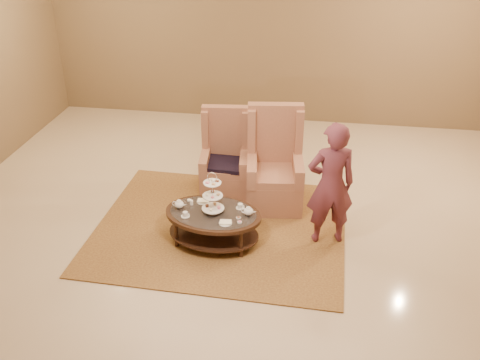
% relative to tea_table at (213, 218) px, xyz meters
% --- Properties ---
extents(ground, '(8.00, 8.00, 0.00)m').
position_rel_tea_table_xyz_m(ground, '(0.26, 0.06, -0.36)').
color(ground, beige).
rests_on(ground, ground).
extents(ceiling, '(8.00, 8.00, 0.02)m').
position_rel_tea_table_xyz_m(ceiling, '(0.26, 0.06, -0.36)').
color(ceiling, white).
rests_on(ceiling, ground).
extents(wall_back, '(8.00, 0.04, 3.50)m').
position_rel_tea_table_xyz_m(wall_back, '(0.26, 4.06, 1.39)').
color(wall_back, olive).
rests_on(wall_back, ground).
extents(rug, '(3.19, 2.68, 0.02)m').
position_rel_tea_table_xyz_m(rug, '(0.02, 0.32, -0.35)').
color(rug, olive).
rests_on(rug, ground).
extents(tea_table, '(1.25, 0.93, 0.98)m').
position_rel_tea_table_xyz_m(tea_table, '(0.00, 0.00, 0.00)').
color(tea_table, black).
rests_on(tea_table, ground).
extents(armchair_left, '(0.72, 0.74, 1.21)m').
position_rel_tea_table_xyz_m(armchair_left, '(-0.08, 1.27, 0.05)').
color(armchair_left, '#A5694D').
rests_on(armchair_left, ground).
extents(armchair_right, '(0.82, 0.84, 1.36)m').
position_rel_tea_table_xyz_m(armchair_right, '(0.63, 1.07, 0.10)').
color(armchair_right, '#A5694D').
rests_on(armchair_right, ground).
extents(person, '(0.64, 0.50, 1.57)m').
position_rel_tea_table_xyz_m(person, '(1.36, 0.26, 0.43)').
color(person, '#5D2734').
rests_on(person, ground).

